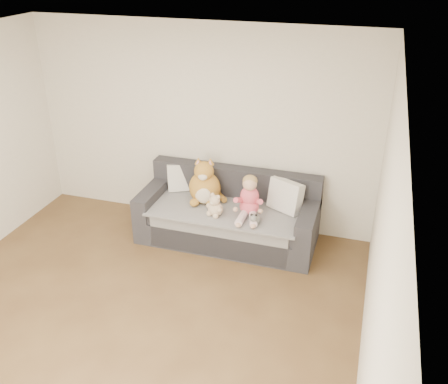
{
  "coord_description": "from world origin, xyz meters",
  "views": [
    {
      "loc": [
        2.08,
        -3.16,
        3.41
      ],
      "look_at": [
        0.51,
        1.87,
        0.75
      ],
      "focal_mm": 40.0,
      "sensor_mm": 36.0,
      "label": 1
    }
  ],
  "objects_px": {
    "sofa": "(229,217)",
    "sippy_cup": "(215,208)",
    "toddler": "(249,199)",
    "plush_cat": "(205,185)",
    "teddy_bear": "(215,207)"
  },
  "relations": [
    {
      "from": "toddler",
      "to": "plush_cat",
      "type": "relative_size",
      "value": 0.84
    },
    {
      "from": "plush_cat",
      "to": "sippy_cup",
      "type": "relative_size",
      "value": 6.08
    },
    {
      "from": "sippy_cup",
      "to": "plush_cat",
      "type": "bearing_deg",
      "value": 132.07
    },
    {
      "from": "plush_cat",
      "to": "teddy_bear",
      "type": "bearing_deg",
      "value": -62.89
    },
    {
      "from": "plush_cat",
      "to": "teddy_bear",
      "type": "height_order",
      "value": "plush_cat"
    },
    {
      "from": "toddler",
      "to": "teddy_bear",
      "type": "height_order",
      "value": "toddler"
    },
    {
      "from": "plush_cat",
      "to": "sippy_cup",
      "type": "height_order",
      "value": "plush_cat"
    },
    {
      "from": "toddler",
      "to": "teddy_bear",
      "type": "distance_m",
      "value": 0.42
    },
    {
      "from": "sippy_cup",
      "to": "toddler",
      "type": "bearing_deg",
      "value": 9.1
    },
    {
      "from": "toddler",
      "to": "sofa",
      "type": "bearing_deg",
      "value": 145.04
    },
    {
      "from": "sofa",
      "to": "sippy_cup",
      "type": "relative_size",
      "value": 21.88
    },
    {
      "from": "toddler",
      "to": "sippy_cup",
      "type": "xyz_separation_m",
      "value": [
        -0.41,
        -0.07,
        -0.16
      ]
    },
    {
      "from": "sofa",
      "to": "sippy_cup",
      "type": "xyz_separation_m",
      "value": [
        -0.11,
        -0.21,
        0.22
      ]
    },
    {
      "from": "teddy_bear",
      "to": "toddler",
      "type": "bearing_deg",
      "value": 43.55
    },
    {
      "from": "toddler",
      "to": "plush_cat",
      "type": "bearing_deg",
      "value": 156.55
    }
  ]
}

